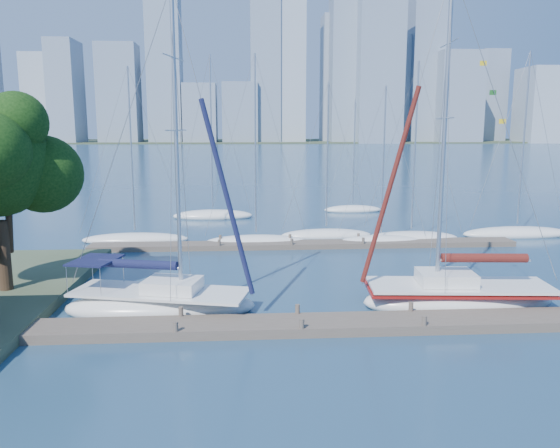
{
  "coord_description": "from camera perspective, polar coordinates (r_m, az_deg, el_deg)",
  "views": [
    {
      "loc": [
        -2.23,
        -21.58,
        8.32
      ],
      "look_at": [
        -0.56,
        4.0,
        3.8
      ],
      "focal_mm": 35.0,
      "sensor_mm": 36.0,
      "label": 1
    }
  ],
  "objects": [
    {
      "name": "near_dock",
      "position": [
        23.16,
        2.05,
        -10.52
      ],
      "size": [
        26.0,
        2.0,
        0.4
      ],
      "primitive_type": "cube",
      "color": "brown",
      "rests_on": "ground"
    },
    {
      "name": "bg_boat_2",
      "position": [
        42.05,
        4.86,
        -1.11
      ],
      "size": [
        7.23,
        3.3,
        11.93
      ],
      "rotation": [
        0.0,
        0.0,
        0.19
      ],
      "color": "white",
      "rests_on": "ground"
    },
    {
      "name": "bg_boat_3",
      "position": [
        40.35,
        10.5,
        -1.73
      ],
      "size": [
        6.49,
        3.89,
        11.49
      ],
      "rotation": [
        0.0,
        0.0,
        -0.35
      ],
      "color": "white",
      "rests_on": "ground"
    },
    {
      "name": "bg_boat_7",
      "position": [
        55.52,
        7.61,
        1.54
      ],
      "size": [
        6.08,
        3.44,
        11.26
      ],
      "rotation": [
        0.0,
        0.0,
        0.28
      ],
      "color": "white",
      "rests_on": "ground"
    },
    {
      "name": "far_dock",
      "position": [
        38.68,
        2.62,
        -2.15
      ],
      "size": [
        30.0,
        1.8,
        0.36
      ],
      "primitive_type": "cube",
      "color": "brown",
      "rests_on": "ground"
    },
    {
      "name": "far_shore",
      "position": [
        341.69,
        -3.41,
        8.59
      ],
      "size": [
        800.0,
        100.0,
        1.5
      ],
      "primitive_type": "cube",
      "color": "#38472D",
      "rests_on": "ground"
    },
    {
      "name": "skyline",
      "position": [
        314.12,
        -0.26,
        15.08
      ],
      "size": [
        502.73,
        51.31,
        126.43
      ],
      "color": "gray",
      "rests_on": "ground"
    },
    {
      "name": "bg_boat_0",
      "position": [
        41.67,
        -14.87,
        -1.51
      ],
      "size": [
        7.99,
        2.99,
        12.92
      ],
      "rotation": [
        0.0,
        0.0,
        0.13
      ],
      "color": "white",
      "rests_on": "ground"
    },
    {
      "name": "bg_boat_6",
      "position": [
        51.34,
        -7.01,
        0.94
      ],
      "size": [
        7.78,
        4.84,
        15.16
      ],
      "rotation": [
        0.0,
        0.0,
        -0.36
      ],
      "color": "white",
      "rests_on": "ground"
    },
    {
      "name": "bg_boat_1",
      "position": [
        39.54,
        -2.51,
        -1.77
      ],
      "size": [
        7.63,
        3.47,
        13.69
      ],
      "rotation": [
        0.0,
        0.0,
        0.2
      ],
      "color": "white",
      "rests_on": "ground"
    },
    {
      "name": "sailboat_maroon",
      "position": [
        27.11,
        18.19,
        -5.74
      ],
      "size": [
        9.32,
        3.71,
        15.68
      ],
      "rotation": [
        0.0,
        0.0,
        -0.08
      ],
      "color": "white",
      "rests_on": "ground"
    },
    {
      "name": "ground",
      "position": [
        23.23,
        2.05,
        -10.98
      ],
      "size": [
        700.0,
        700.0,
        0.0
      ],
      "primitive_type": "plane",
      "color": "#163148",
      "rests_on": "ground"
    },
    {
      "name": "bg_boat_4",
      "position": [
        41.81,
        13.55,
        -1.39
      ],
      "size": [
        7.39,
        4.64,
        13.33
      ],
      "rotation": [
        0.0,
        0.0,
        -0.38
      ],
      "color": "white",
      "rests_on": "ground"
    },
    {
      "name": "bg_boat_5",
      "position": [
        46.22,
        23.49,
        -0.86
      ],
      "size": [
        8.85,
        4.09,
        14.26
      ],
      "rotation": [
        0.0,
        0.0,
        0.22
      ],
      "color": "white",
      "rests_on": "ground"
    },
    {
      "name": "sailboat_navy",
      "position": [
        25.54,
        -12.42,
        -6.52
      ],
      "size": [
        9.03,
        4.74,
        14.73
      ],
      "rotation": [
        0.0,
        0.0,
        -0.23
      ],
      "color": "white",
      "rests_on": "ground"
    }
  ]
}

